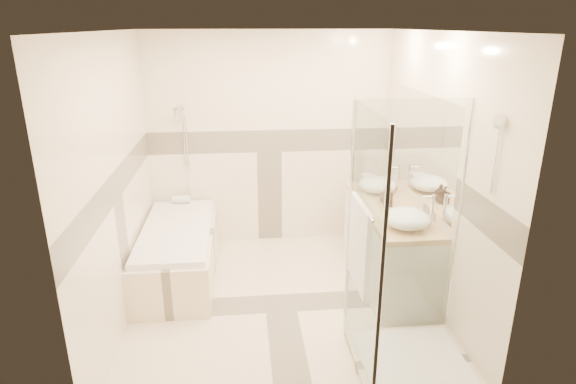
{
  "coord_description": "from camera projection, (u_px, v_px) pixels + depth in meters",
  "views": [
    {
      "loc": [
        -0.32,
        -4.02,
        2.55
      ],
      "look_at": [
        0.1,
        0.25,
        1.05
      ],
      "focal_mm": 30.0,
      "sensor_mm": 36.0,
      "label": 1
    }
  ],
  "objects": [
    {
      "name": "room",
      "position": [
        286.0,
        179.0,
        4.25
      ],
      "size": [
        2.82,
        3.02,
        2.52
      ],
      "color": "beige",
      "rests_on": "ground"
    },
    {
      "name": "bathtub",
      "position": [
        178.0,
        249.0,
        5.06
      ],
      "size": [
        0.75,
        1.7,
        0.56
      ],
      "color": "beige",
      "rests_on": "ground"
    },
    {
      "name": "vanity",
      "position": [
        388.0,
        245.0,
        4.89
      ],
      "size": [
        0.58,
        1.62,
        0.85
      ],
      "color": "white",
      "rests_on": "ground"
    },
    {
      "name": "shower_enclosure",
      "position": [
        400.0,
        309.0,
        3.65
      ],
      "size": [
        0.96,
        0.93,
        2.04
      ],
      "color": "beige",
      "rests_on": "ground"
    },
    {
      "name": "vessel_sink_near",
      "position": [
        377.0,
        185.0,
        5.13
      ],
      "size": [
        0.4,
        0.4,
        0.16
      ],
      "primitive_type": "ellipsoid",
      "color": "white",
      "rests_on": "vanity"
    },
    {
      "name": "vessel_sink_far",
      "position": [
        407.0,
        218.0,
        4.24
      ],
      "size": [
        0.42,
        0.42,
        0.17
      ],
      "primitive_type": "ellipsoid",
      "color": "white",
      "rests_on": "vanity"
    },
    {
      "name": "faucet_near",
      "position": [
        397.0,
        177.0,
        5.13
      ],
      "size": [
        0.12,
        0.03,
        0.28
      ],
      "color": "silver",
      "rests_on": "vanity"
    },
    {
      "name": "faucet_far",
      "position": [
        431.0,
        208.0,
        4.23
      ],
      "size": [
        0.12,
        0.03,
        0.3
      ],
      "color": "silver",
      "rests_on": "vanity"
    },
    {
      "name": "amenity_bottle_a",
      "position": [
        389.0,
        197.0,
        4.73
      ],
      "size": [
        0.11,
        0.11,
        0.18
      ],
      "primitive_type": "imported",
      "rotation": [
        0.0,
        0.0,
        -0.43
      ],
      "color": "black",
      "rests_on": "vanity"
    },
    {
      "name": "amenity_bottle_b",
      "position": [
        386.0,
        194.0,
        4.82
      ],
      "size": [
        0.15,
        0.15,
        0.17
      ],
      "primitive_type": "imported",
      "rotation": [
        0.0,
        0.0,
        -0.16
      ],
      "color": "black",
      "rests_on": "vanity"
    },
    {
      "name": "folded_towels",
      "position": [
        370.0,
        180.0,
        5.41
      ],
      "size": [
        0.17,
        0.27,
        0.08
      ],
      "primitive_type": "cube",
      "rotation": [
        0.0,
        0.0,
        0.04
      ],
      "color": "silver",
      "rests_on": "vanity"
    },
    {
      "name": "rolled_towel",
      "position": [
        181.0,
        199.0,
        5.64
      ],
      "size": [
        0.2,
        0.09,
        0.09
      ],
      "primitive_type": "cylinder",
      "rotation": [
        0.0,
        1.57,
        0.0
      ],
      "color": "silver",
      "rests_on": "bathtub"
    }
  ]
}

